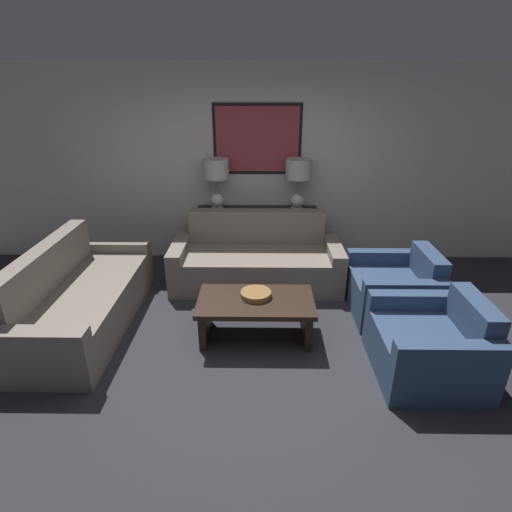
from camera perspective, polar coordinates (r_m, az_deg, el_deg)
ground_plane at (r=3.88m, az=-0.24°, el=-14.76°), size 20.00×20.00×0.00m
back_wall at (r=5.64m, az=0.20°, el=12.67°), size 8.20×0.12×2.65m
console_table at (r=5.65m, az=0.15°, el=2.85°), size 1.66×0.37×0.80m
table_lamp_left at (r=5.43m, az=-5.71°, el=11.47°), size 0.35×0.35×0.68m
table_lamp_right at (r=5.42m, az=6.05°, el=11.43°), size 0.35×0.35×0.68m
couch_by_back_wall at (r=5.11m, az=0.07°, el=-0.81°), size 2.12×0.88×0.89m
couch_by_side at (r=4.64m, az=-23.69°, el=-5.68°), size 0.88×2.12×0.89m
coffee_table at (r=4.02m, az=-0.04°, el=-7.68°), size 1.15×0.64×0.44m
decorative_bowl at (r=4.00m, az=-0.02°, el=-5.47°), size 0.31×0.31×0.06m
armchair_near_back_wall at (r=4.74m, az=19.23°, el=-4.64°), size 0.88×0.94×0.74m
armchair_near_camera at (r=3.92m, az=23.63°, el=-11.70°), size 0.88×0.94×0.74m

